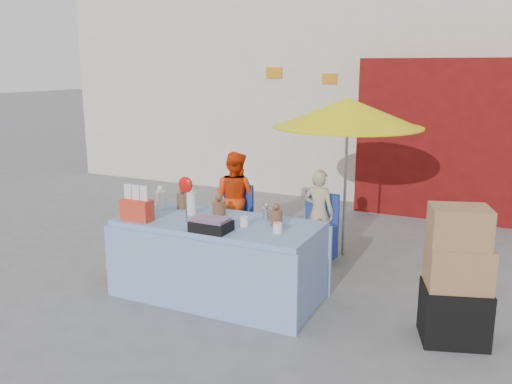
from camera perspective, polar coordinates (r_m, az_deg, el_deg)
The scene contains 10 objects.
ground at distance 6.43m, azimuth -4.68°, elevation -9.56°, with size 80.00×80.00×0.00m, color slate.
backdrop at distance 12.88m, azimuth 14.96°, elevation 15.51°, with size 14.00×8.00×7.80m.
market_table at distance 5.95m, azimuth -4.04°, elevation -6.92°, with size 2.24×1.05×1.35m.
chair_left at distance 7.65m, azimuth -2.67°, elevation -3.76°, with size 0.53×0.52×0.85m.
chair_right at distance 7.17m, azimuth 6.20°, elevation -5.01°, with size 0.53×0.52×0.85m.
vendor_orange at distance 7.66m, azimuth -2.23°, elevation -0.61°, with size 0.64×0.50×1.32m, color #F9400D.
vendor_beige at distance 7.19m, azimuth 6.62°, elevation -2.21°, with size 0.43×0.28×1.17m, color #C5BB8B.
umbrella at distance 7.02m, azimuth 9.64°, elevation 8.16°, with size 1.90×1.90×2.09m.
box_stack at distance 5.27m, azimuth 20.36°, elevation -8.72°, with size 0.69×0.62×1.28m.
tarp_bundle at distance 6.70m, azimuth -13.04°, elevation -7.62°, with size 0.64×0.51×0.29m, color gold.
Camera 1 is at (3.03, -5.11, 2.48)m, focal length 38.00 mm.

